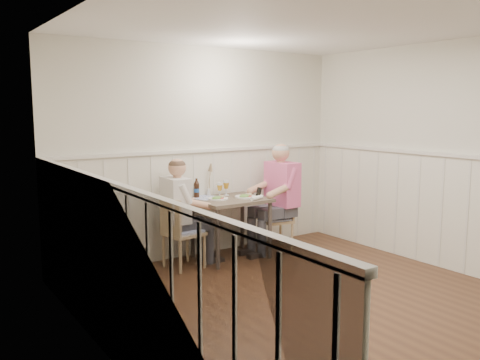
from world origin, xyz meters
The scene contains 16 objects.
ground_plane centered at (0.00, 0.00, 0.00)m, with size 4.50×4.50×0.00m, color #462A1A.
room_shell centered at (0.00, 0.00, 1.52)m, with size 4.04×4.54×2.60m.
wainscot centered at (0.00, 0.69, 0.69)m, with size 4.00×4.49×1.34m.
dining_table centered at (0.15, 1.84, 0.64)m, with size 0.85×0.70×0.75m.
chair_right centered at (0.91, 1.84, 0.43)m, with size 0.43×0.43×0.78m.
chair_left centered at (-0.56, 1.81, 0.45)m, with size 0.44×0.44×0.84m.
man_in_pink centered at (0.87, 1.78, 0.60)m, with size 0.67×0.47×1.42m.
diner_cream centered at (-0.53, 1.89, 0.54)m, with size 0.61×0.43×1.30m.
plate_man centered at (0.33, 1.78, 0.77)m, with size 0.27×0.27×0.07m.
plate_diner centered at (-0.02, 1.86, 0.77)m, with size 0.25×0.25×0.06m.
beer_glass_a centered at (0.22, 2.05, 0.88)m, with size 0.08×0.08×0.20m.
beer_glass_b centered at (0.10, 2.01, 0.87)m, with size 0.07×0.07×0.18m.
beer_bottle centered at (-0.18, 2.11, 0.86)m, with size 0.07×0.07×0.24m.
rolled_napkin centered at (0.36, 1.58, 0.77)m, with size 0.21×0.11×0.05m.
grass_vase centered at (0.02, 2.15, 0.94)m, with size 0.05×0.05×0.43m.
gingham_mat centered at (-0.09, 2.05, 0.75)m, with size 0.40×0.37×0.01m.
Camera 1 is at (-3.19, -3.29, 1.84)m, focal length 38.00 mm.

